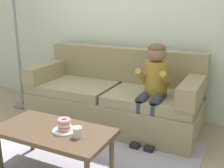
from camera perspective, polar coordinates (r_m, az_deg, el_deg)
ground at (r=3.10m, az=-7.45°, el=-13.28°), size 10.00×10.00×0.00m
wall_back at (r=3.93m, az=3.35°, el=14.55°), size 8.00×0.10×2.80m
area_rug at (r=2.92m, az=-10.23°, el=-15.28°), size 2.52×1.98×0.01m
couch at (r=3.60m, az=0.54°, el=-2.76°), size 2.17×0.90×0.95m
coffee_table at (r=2.58m, az=-11.83°, el=-10.05°), size 1.06×0.55×0.44m
person_child at (r=3.12m, az=8.58°, el=0.29°), size 0.34×0.58×1.10m
plate at (r=2.51m, az=-9.72°, el=-9.42°), size 0.21×0.21×0.01m
donut at (r=2.50m, az=-9.75°, el=-8.90°), size 0.16×0.16×0.04m
donut_second at (r=2.49m, az=-9.79°, el=-8.15°), size 0.15×0.15×0.04m
donut_third at (r=2.47m, az=-9.83°, el=-7.39°), size 0.16×0.16×0.04m
mug at (r=2.38m, az=-7.12°, el=-9.81°), size 0.08×0.08×0.09m
toy_controller at (r=3.38m, az=-12.88°, el=-10.44°), size 0.23×0.09×0.05m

